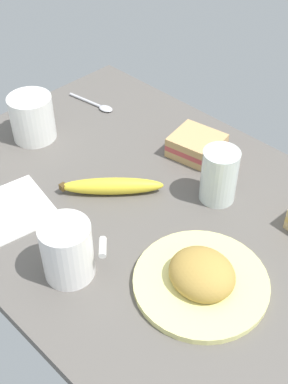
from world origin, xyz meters
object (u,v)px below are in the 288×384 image
(sandwich_main, at_px, (197,145))
(paper_napkin, at_px, (10,211))
(coffee_mug_spare, at_px, (32,117))
(coffee_mug_milky, at_px, (67,250))
(plate_of_food, at_px, (201,278))
(spoon, at_px, (97,105))
(glass_of_milk, at_px, (219,178))
(banana, at_px, (112,186))

(sandwich_main, height_order, paper_napkin, sandwich_main)
(coffee_mug_spare, bearing_deg, coffee_mug_milky, -27.77)
(plate_of_food, height_order, spoon, plate_of_food)
(paper_napkin, bearing_deg, sandwich_main, 70.68)
(plate_of_food, distance_m, sandwich_main, 0.34)
(coffee_mug_milky, bearing_deg, paper_napkin, 176.81)
(sandwich_main, distance_m, paper_napkin, 0.40)
(coffee_mug_spare, relative_size, spoon, 0.91)
(plate_of_food, relative_size, coffee_mug_spare, 1.83)
(sandwich_main, relative_size, glass_of_milk, 1.06)
(coffee_mug_milky, relative_size, coffee_mug_spare, 0.87)
(coffee_mug_milky, bearing_deg, plate_of_food, 37.65)
(plate_of_food, relative_size, coffee_mug_milky, 2.09)
(coffee_mug_spare, xyz_separation_m, spoon, (0.00, 0.18, -0.05))
(sandwich_main, xyz_separation_m, paper_napkin, (-0.13, -0.38, -0.02))
(coffee_mug_spare, relative_size, glass_of_milk, 1.11)
(glass_of_milk, xyz_separation_m, spoon, (-0.40, 0.05, -0.04))
(glass_of_milk, relative_size, paper_napkin, 0.74)
(plate_of_food, bearing_deg, spoon, 155.79)
(sandwich_main, height_order, banana, sandwich_main)
(glass_of_milk, distance_m, spoon, 0.41)
(banana, bearing_deg, glass_of_milk, 41.14)
(coffee_mug_milky, height_order, banana, coffee_mug_milky)
(glass_of_milk, relative_size, banana, 0.65)
(coffee_mug_spare, bearing_deg, plate_of_food, -6.00)
(glass_of_milk, height_order, banana, glass_of_milk)
(coffee_mug_spare, distance_m, glass_of_milk, 0.43)
(glass_of_milk, bearing_deg, spoon, 172.85)
(plate_of_food, height_order, banana, plate_of_food)
(plate_of_food, xyz_separation_m, paper_napkin, (-0.36, -0.12, -0.02))
(banana, bearing_deg, coffee_mug_spare, 178.80)
(plate_of_food, distance_m, banana, 0.27)
(spoon, bearing_deg, glass_of_milk, -7.15)
(paper_napkin, bearing_deg, coffee_mug_milky, -3.19)
(sandwich_main, relative_size, banana, 0.69)
(coffee_mug_spare, height_order, glass_of_milk, glass_of_milk)
(sandwich_main, height_order, glass_of_milk, glass_of_milk)
(plate_of_food, relative_size, sandwich_main, 1.91)
(coffee_mug_spare, height_order, sandwich_main, coffee_mug_spare)
(sandwich_main, bearing_deg, coffee_mug_spare, -145.35)
(glass_of_milk, distance_m, banana, 0.20)
(coffee_mug_milky, height_order, glass_of_milk, glass_of_milk)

